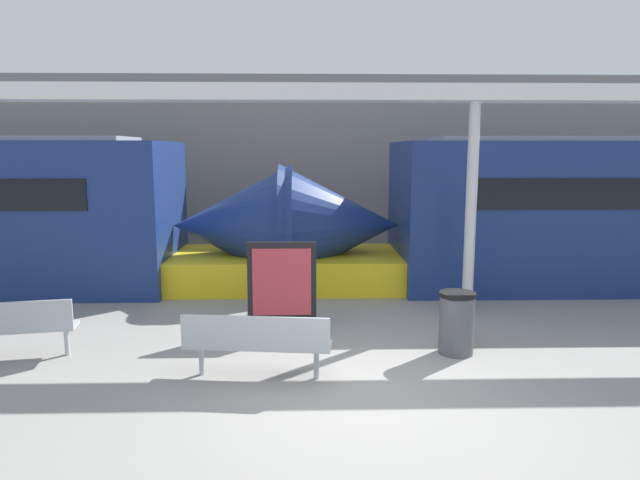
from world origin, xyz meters
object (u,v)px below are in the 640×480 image
object	(u,v)px
poster_board	(282,286)
support_column_near	(471,211)
bench_far	(18,325)
trash_bin	(456,323)
bench_near	(257,340)

from	to	relation	value
poster_board	support_column_near	world-z (taller)	support_column_near
support_column_near	bench_far	bearing A→B (deg)	-162.89
bench_far	support_column_near	bearing A→B (deg)	7.25
trash_bin	poster_board	distance (m)	2.84
bench_far	support_column_near	size ratio (longest dim) A/B	0.42
bench_near	poster_board	xyz separation A→B (m)	(0.24, 2.07, 0.22)
bench_far	poster_board	size ratio (longest dim) A/B	1.07
bench_near	bench_far	size ratio (longest dim) A/B	1.24
bench_near	trash_bin	xyz separation A→B (m)	(2.81, 0.88, -0.06)
poster_board	trash_bin	bearing A→B (deg)	-24.94
bench_far	support_column_near	distance (m)	7.39
bench_far	bench_near	bearing A→B (deg)	-22.64
trash_bin	support_column_near	world-z (taller)	support_column_near
trash_bin	poster_board	size ratio (longest dim) A/B	0.62
bench_near	support_column_near	world-z (taller)	support_column_near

